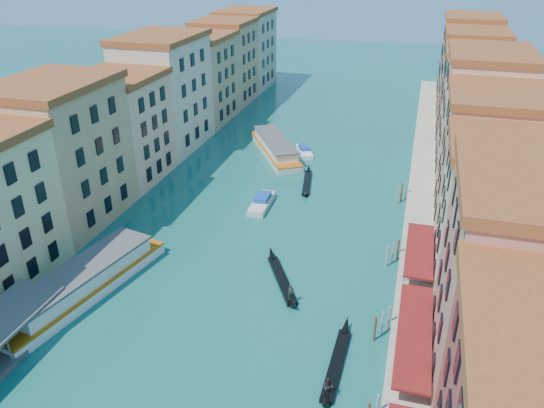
{
  "coord_description": "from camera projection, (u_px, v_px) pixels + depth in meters",
  "views": [
    {
      "loc": [
        19.94,
        -17.69,
        36.0
      ],
      "look_at": [
        3.2,
        41.5,
        5.29
      ],
      "focal_mm": 35.0,
      "sensor_mm": 36.0,
      "label": 1
    }
  ],
  "objects": [
    {
      "name": "motorboat_mid",
      "position": [
        262.0,
        202.0,
        79.85
      ],
      "size": [
        2.62,
        7.78,
        1.6
      ],
      "rotation": [
        0.0,
        0.0,
        0.03
      ],
      "color": "silver",
      "rests_on": "ground"
    },
    {
      "name": "vaporetto_near",
      "position": [
        83.0,
        282.0,
        59.61
      ],
      "size": [
        9.6,
        23.2,
        3.37
      ],
      "rotation": [
        0.0,
        0.0,
        -0.2
      ],
      "color": "white",
      "rests_on": "ground"
    },
    {
      "name": "motorboat_far",
      "position": [
        304.0,
        151.0,
        99.5
      ],
      "size": [
        4.58,
        6.96,
        1.38
      ],
      "rotation": [
        0.0,
        0.0,
        0.41
      ],
      "color": "white",
      "rests_on": "ground"
    },
    {
      "name": "vaporetto_far",
      "position": [
        275.0,
        147.0,
        98.89
      ],
      "size": [
        14.27,
        19.74,
        3.01
      ],
      "rotation": [
        0.0,
        0.0,
        0.54
      ],
      "color": "silver",
      "rests_on": "ground"
    },
    {
      "name": "gondola_fore",
      "position": [
        282.0,
        279.0,
        62.08
      ],
      "size": [
        7.01,
        11.65,
        2.55
      ],
      "rotation": [
        0.0,
        0.0,
        0.5
      ],
      "color": "black",
      "rests_on": "ground"
    },
    {
      "name": "right_bank_palazzos",
      "position": [
        484.0,
        133.0,
        80.46
      ],
      "size": [
        12.8,
        128.4,
        21.0
      ],
      "color": "#9E3730",
      "rests_on": "ground"
    },
    {
      "name": "mooring_poles_right",
      "position": [
        384.0,
        308.0,
        55.73
      ],
      "size": [
        1.44,
        54.24,
        3.2
      ],
      "color": "#532D1C",
      "rests_on": "ground"
    },
    {
      "name": "restaurant_awnings",
      "position": [
        414.0,
        336.0,
        49.23
      ],
      "size": [
        3.2,
        44.55,
        3.12
      ],
      "color": "maroon",
      "rests_on": "ground"
    },
    {
      "name": "left_bank_palazzos",
      "position": [
        149.0,
        106.0,
        93.84
      ],
      "size": [
        12.8,
        128.4,
        21.0
      ],
      "color": "beige",
      "rests_on": "ground"
    },
    {
      "name": "gondola_right",
      "position": [
        336.0,
        364.0,
        49.48
      ],
      "size": [
        1.37,
        12.72,
        2.54
      ],
      "rotation": [
        0.0,
        0.0,
        -0.02
      ],
      "color": "black",
      "rests_on": "ground"
    },
    {
      "name": "gondola_far",
      "position": [
        307.0,
        182.0,
        87.19
      ],
      "size": [
        2.84,
        12.14,
        1.72
      ],
      "rotation": [
        0.0,
        0.0,
        0.16
      ],
      "color": "black",
      "rests_on": "ground"
    },
    {
      "name": "quay",
      "position": [
        422.0,
        182.0,
        86.54
      ],
      "size": [
        4.0,
        140.0,
        1.0
      ],
      "primitive_type": "cube",
      "color": "#ADA58B",
      "rests_on": "ground"
    }
  ]
}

